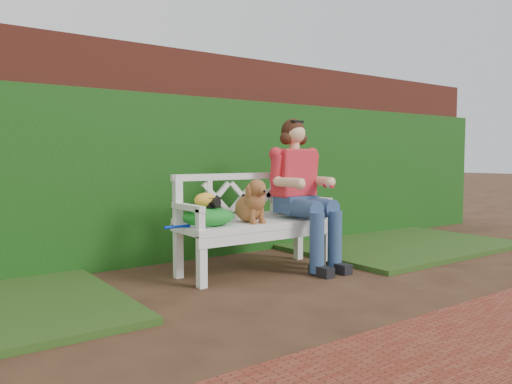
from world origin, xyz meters
TOP-DOWN VIEW (x-y plane):
  - ground at (0.00, 0.00)m, footprint 60.00×60.00m
  - brick_wall at (0.00, 1.90)m, footprint 10.00×0.30m
  - ivy_hedge at (0.00, 1.68)m, footprint 10.00×0.18m
  - grass_right at (2.40, 0.90)m, footprint 2.60×2.00m
  - brick_paving at (0.00, -1.60)m, footprint 4.00×1.20m
  - garden_bench at (0.25, 0.76)m, footprint 1.60×0.66m
  - seated_woman at (0.73, 0.74)m, footprint 0.84×0.97m
  - dog at (0.15, 0.70)m, footprint 0.38×0.44m
  - tennis_racket at (-0.34, 0.75)m, footprint 0.56×0.33m
  - green_bag at (-0.27, 0.74)m, footprint 0.55×0.48m
  - camera_item at (-0.25, 0.73)m, footprint 0.14×0.12m
  - baseball_glove at (-0.30, 0.75)m, footprint 0.21×0.17m

SIDE VIEW (x-z plane):
  - ground at x=0.00m, z-range 0.00..0.00m
  - brick_paving at x=0.00m, z-range 0.00..0.03m
  - grass_right at x=2.40m, z-range 0.00..0.05m
  - garden_bench at x=0.25m, z-range 0.00..0.48m
  - tennis_racket at x=-0.34m, z-range 0.48..0.51m
  - green_bag at x=-0.27m, z-range 0.48..0.64m
  - dog at x=0.15m, z-range 0.48..0.88m
  - camera_item at x=-0.25m, z-range 0.64..0.73m
  - baseball_glove at x=-0.30m, z-range 0.64..0.77m
  - seated_woman at x=0.73m, z-range 0.00..1.45m
  - ivy_hedge at x=0.00m, z-range 0.00..1.70m
  - brick_wall at x=0.00m, z-range 0.00..2.20m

